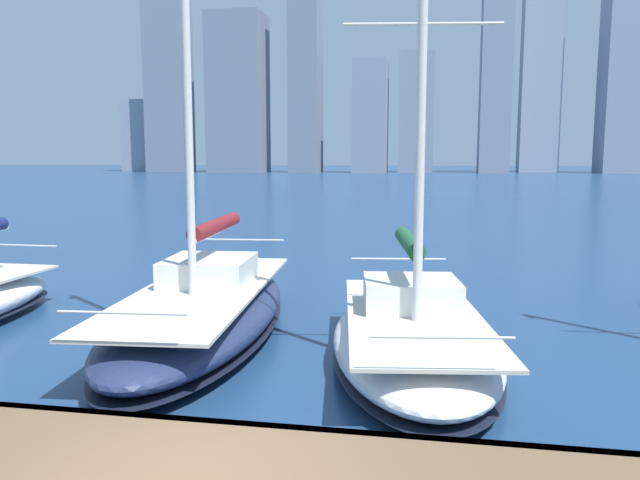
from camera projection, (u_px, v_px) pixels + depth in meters
dock_pier at (192, 477)px, 6.38m from camera, size 28.00×2.80×0.60m
city_skyline at (419, 86)px, 157.01m from camera, size 167.80×21.98×53.59m
sailboat_forest at (413, 334)px, 11.44m from camera, size 3.90×7.36×9.28m
sailboat_maroon at (204, 308)px, 13.14m from camera, size 3.73×9.16×11.18m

